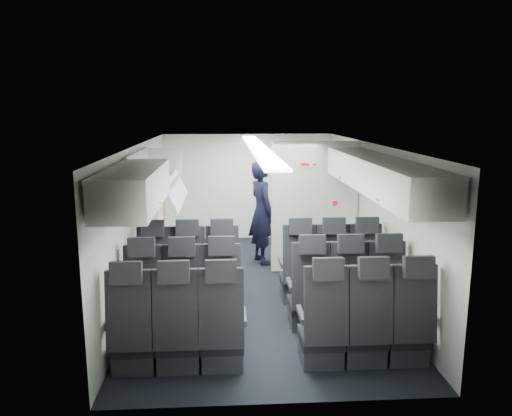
{
  "coord_description": "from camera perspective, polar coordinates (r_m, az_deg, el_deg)",
  "views": [
    {
      "loc": [
        -0.47,
        -7.1,
        2.65
      ],
      "look_at": [
        0.0,
        0.4,
        1.15
      ],
      "focal_mm": 35.0,
      "sensor_mm": 36.0,
      "label": 1
    }
  ],
  "objects": [
    {
      "name": "carry_on_bag",
      "position": [
        6.74,
        -11.64,
        4.06
      ],
      "size": [
        0.39,
        0.28,
        0.23
      ],
      "primitive_type": "cube",
      "rotation": [
        0.0,
        0.0,
        -0.02
      ],
      "color": "black",
      "rests_on": "overhead_bin_left_front_open"
    },
    {
      "name": "seat_row_front",
      "position": [
        6.95,
        0.49,
        -7.56
      ],
      "size": [
        3.33,
        0.56,
        1.24
      ],
      "color": "black",
      "rests_on": "cabin_shell"
    },
    {
      "name": "overhead_bin_right_front",
      "position": [
        7.14,
        11.66,
        4.71
      ],
      "size": [
        0.53,
        1.7,
        0.4
      ],
      "color": "silver",
      "rests_on": "cabin_shell"
    },
    {
      "name": "flight_attendant",
      "position": [
        8.6,
        0.67,
        -0.46
      ],
      "size": [
        0.62,
        0.76,
        1.79
      ],
      "primitive_type": "imported",
      "rotation": [
        0.0,
        0.0,
        1.89
      ],
      "color": "black",
      "rests_on": "ground"
    },
    {
      "name": "overhead_bin_right_rear",
      "position": [
        5.49,
        16.41,
        2.56
      ],
      "size": [
        0.53,
        1.8,
        0.4
      ],
      "color": "silver",
      "rests_on": "cabin_shell"
    },
    {
      "name": "cabin_shell",
      "position": [
        7.27,
        0.2,
        -0.82
      ],
      "size": [
        3.41,
        6.01,
        2.16
      ],
      "color": "black",
      "rests_on": "ground"
    },
    {
      "name": "bulkhead_partition",
      "position": [
        8.18,
        6.69,
        0.12
      ],
      "size": [
        1.4,
        0.15,
        2.13
      ],
      "color": "silver",
      "rests_on": "cabin_shell"
    },
    {
      "name": "seat_row_rear",
      "position": [
        5.29,
        1.92,
        -13.85
      ],
      "size": [
        3.33,
        0.56,
        1.24
      ],
      "color": "black",
      "rests_on": "cabin_shell"
    },
    {
      "name": "overhead_bin_left_front_open",
      "position": [
        6.97,
        -11.59,
        3.54
      ],
      "size": [
        0.64,
        1.7,
        0.72
      ],
      "color": "#9E9E93",
      "rests_on": "cabin_shell"
    },
    {
      "name": "papers",
      "position": [
        8.55,
        1.97,
        0.22
      ],
      "size": [
        0.19,
        0.04,
        0.13
      ],
      "primitive_type": "cube",
      "rotation": [
        0.0,
        0.0,
        -0.13
      ],
      "color": "white",
      "rests_on": "flight_attendant"
    },
    {
      "name": "seat_row_mid",
      "position": [
        6.11,
        1.1,
        -10.28
      ],
      "size": [
        3.33,
        0.56,
        1.24
      ],
      "color": "black",
      "rests_on": "cabin_shell"
    },
    {
      "name": "overhead_bin_left_rear",
      "position": [
        5.24,
        -13.77,
        2.3
      ],
      "size": [
        0.53,
        1.8,
        0.4
      ],
      "color": "silver",
      "rests_on": "cabin_shell"
    },
    {
      "name": "boarding_door",
      "position": [
        8.89,
        -11.08,
        0.09
      ],
      "size": [
        0.12,
        1.27,
        1.86
      ],
      "color": "silver",
      "rests_on": "cabin_shell"
    },
    {
      "name": "galley_unit",
      "position": [
        10.06,
        4.57,
        1.53
      ],
      "size": [
        0.85,
        0.52,
        1.9
      ],
      "color": "#939399",
      "rests_on": "cabin_shell"
    }
  ]
}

